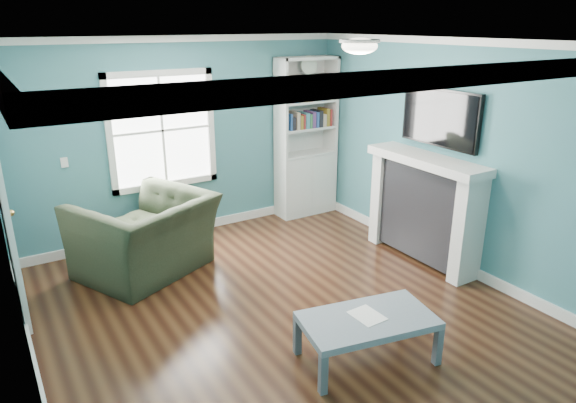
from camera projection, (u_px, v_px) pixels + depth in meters
floor at (284, 313)px, 5.14m from camera, size 5.00×5.00×0.00m
room_walls at (284, 160)px, 4.62m from camera, size 5.00×5.00×5.00m
trim at (284, 196)px, 4.73m from camera, size 4.50×5.00×2.60m
window at (162, 131)px, 6.51m from camera, size 1.40×0.06×1.50m
bookshelf at (306, 153)px, 7.56m from camera, size 0.90×0.35×2.31m
fireplace at (424, 210)px, 6.12m from camera, size 0.44×1.58×1.30m
tv at (440, 118)px, 5.82m from camera, size 0.06×1.10×0.65m
door at (4, 211)px, 4.81m from camera, size 0.12×0.98×2.17m
ceiling_fixture at (360, 45)px, 4.82m from camera, size 0.38×0.38×0.15m
light_switch at (64, 162)px, 6.00m from camera, size 0.08×0.01×0.12m
recliner at (144, 224)px, 5.79m from camera, size 1.63×1.40×1.20m
coffee_table at (368, 323)px, 4.33m from camera, size 1.22×0.82×0.41m
paper_sheet at (367, 315)px, 4.33m from camera, size 0.23×0.29×0.00m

